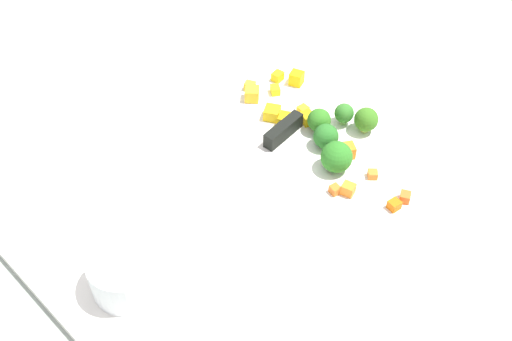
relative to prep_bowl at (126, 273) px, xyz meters
The scene contains 25 objects.
ground_plane 0.21m from the prep_bowl, ahead, with size 4.00×4.00×0.00m, color #929D91.
cutting_board 0.21m from the prep_bowl, ahead, with size 0.55×0.38×0.01m, color white.
prep_bowl is the anchor object (origin of this frame).
chef_knife 0.22m from the prep_bowl, ahead, with size 0.31×0.04×0.02m.
carrot_dice_0 0.31m from the prep_bowl, ahead, with size 0.02×0.02×0.02m, color orange.
carrot_dice_1 0.30m from the prep_bowl, ahead, with size 0.01×0.01×0.01m, color orange.
carrot_dice_2 0.31m from the prep_bowl, 15.76° to the right, with size 0.01×0.01×0.01m, color orange.
carrot_dice_3 0.26m from the prep_bowl, 15.43° to the right, with size 0.01×0.01×0.01m, color orange.
carrot_dice_4 0.27m from the prep_bowl, 17.20° to the right, with size 0.01×0.01×0.01m, color orange.
carrot_dice_5 0.33m from the prep_bowl, 24.28° to the right, with size 0.01×0.01×0.01m, color orange.
carrot_dice_6 0.31m from the prep_bowl, 25.42° to the right, with size 0.01×0.01×0.01m, color orange.
pepper_dice_0 0.33m from the prep_bowl, 22.08° to the left, with size 0.02×0.02×0.02m, color yellow.
pepper_dice_1 0.39m from the prep_bowl, 15.48° to the left, with size 0.02×0.02×0.02m, color yellow.
pepper_dice_2 0.38m from the prep_bowl, 19.54° to the left, with size 0.01×0.02×0.01m, color yellow.
pepper_dice_3 0.35m from the prep_bowl, 23.96° to the left, with size 0.01×0.01×0.01m, color yellow.
pepper_dice_4 0.31m from the prep_bowl, 14.63° to the left, with size 0.02×0.02×0.02m, color yellow.
pepper_dice_5 0.35m from the prep_bowl, 18.09° to the left, with size 0.02×0.01×0.01m, color yellow.
pepper_dice_6 0.30m from the prep_bowl, 10.70° to the left, with size 0.02×0.02×0.01m, color yellow.
pepper_dice_7 0.34m from the prep_bowl, ahead, with size 0.01×0.01×0.01m, color yellow.
pepper_dice_8 0.32m from the prep_bowl, ahead, with size 0.01×0.02×0.01m, color yellow.
broccoli_floret_0 0.36m from the prep_bowl, ahead, with size 0.03×0.03×0.03m.
broccoli_floret_1 0.28m from the prep_bowl, ahead, with size 0.04×0.04×0.04m.
broccoli_floret_2 0.30m from the prep_bowl, ahead, with size 0.03×0.03×0.03m.
broccoli_floret_3 0.32m from the prep_bowl, ahead, with size 0.03×0.03×0.03m.
broccoli_floret_4 0.35m from the prep_bowl, ahead, with size 0.03×0.03×0.03m.
Camera 1 is at (-0.36, -0.35, 0.55)m, focal length 42.42 mm.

